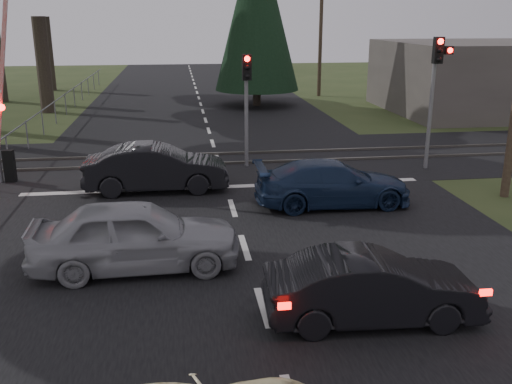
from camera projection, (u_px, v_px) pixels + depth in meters
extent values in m
plane|color=#2E3D1B|center=(263.00, 307.00, 10.95)|extent=(120.00, 120.00, 0.00)
cube|color=black|center=(222.00, 173.00, 20.42)|extent=(14.00, 100.00, 0.01)
cube|color=black|center=(218.00, 159.00, 22.31)|extent=(120.00, 8.00, 0.01)
cube|color=silver|center=(226.00, 187.00, 18.71)|extent=(13.00, 0.35, 0.00)
cube|color=#59544C|center=(219.00, 163.00, 21.54)|extent=(120.00, 0.12, 0.10)
cube|color=#59544C|center=(216.00, 154.00, 23.06)|extent=(120.00, 0.12, 0.10)
sphere|color=#FF0C07|center=(1.00, 107.00, 18.41)|extent=(0.22, 0.22, 0.22)
cube|color=black|center=(10.00, 166.00, 19.14)|extent=(0.35, 0.25, 1.10)
cube|color=red|center=(2.00, 61.00, 18.15)|extent=(1.16, 0.10, 5.93)
cylinder|color=slate|center=(430.00, 117.00, 20.46)|extent=(0.14, 0.14, 3.80)
cube|color=black|center=(438.00, 50.00, 19.60)|extent=(0.32, 0.24, 0.90)
sphere|color=#FF0C07|center=(441.00, 41.00, 19.39)|extent=(0.20, 0.20, 0.20)
sphere|color=black|center=(440.00, 50.00, 19.48)|extent=(0.18, 0.18, 0.18)
sphere|color=black|center=(439.00, 59.00, 19.57)|extent=(0.18, 0.18, 0.18)
cube|color=black|center=(449.00, 50.00, 19.65)|extent=(0.28, 0.22, 0.28)
sphere|color=#FF0C07|center=(450.00, 50.00, 19.54)|extent=(0.18, 0.18, 0.18)
cylinder|color=slate|center=(246.00, 124.00, 20.84)|extent=(0.14, 0.14, 3.20)
cube|color=black|center=(247.00, 67.00, 20.07)|extent=(0.32, 0.24, 0.90)
sphere|color=#FF0C07|center=(247.00, 59.00, 19.86)|extent=(0.20, 0.20, 0.20)
sphere|color=black|center=(247.00, 68.00, 19.94)|extent=(0.18, 0.18, 0.18)
sphere|color=black|center=(247.00, 76.00, 20.03)|extent=(0.18, 0.18, 0.18)
cylinder|color=#4C3D2D|center=(321.00, 30.00, 39.15)|extent=(0.26, 0.26, 9.00)
cylinder|color=#4C3D2D|center=(265.00, 25.00, 62.82)|extent=(0.26, 0.26, 9.00)
cylinder|color=#473D33|center=(44.00, 65.00, 32.66)|extent=(0.80, 0.80, 5.40)
cylinder|color=#473D33|center=(48.00, 54.00, 42.81)|extent=(0.80, 0.80, 5.40)
cylinder|color=#473D33|center=(257.00, 90.00, 35.74)|extent=(0.50, 0.50, 2.00)
cone|color=black|center=(257.00, 6.00, 34.27)|extent=(5.20, 5.20, 10.00)
cube|color=#59514C|center=(510.00, 76.00, 33.55)|extent=(14.00, 10.00, 4.00)
imported|color=black|center=(372.00, 288.00, 10.31)|extent=(3.97, 1.53, 1.29)
imported|color=#929399|center=(135.00, 235.00, 12.45)|extent=(4.59, 1.93, 1.55)
imported|color=#162644|center=(333.00, 183.00, 16.73)|extent=(4.59, 1.87, 1.33)
imported|color=black|center=(157.00, 168.00, 18.13)|extent=(4.52, 1.61, 1.49)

